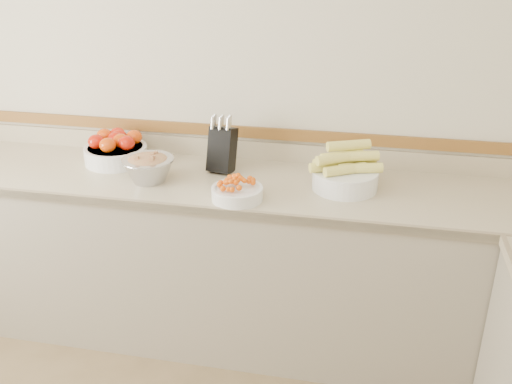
% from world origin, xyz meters
% --- Properties ---
extents(back_wall, '(4.00, 0.00, 4.00)m').
position_xyz_m(back_wall, '(0.00, 2.00, 1.30)').
color(back_wall, beige).
rests_on(back_wall, ground_plane).
extents(counter_back, '(4.00, 0.65, 1.08)m').
position_xyz_m(counter_back, '(0.00, 1.68, 0.45)').
color(counter_back, tan).
rests_on(counter_back, ground_plane).
extents(knife_block, '(0.15, 0.17, 0.30)m').
position_xyz_m(knife_block, '(0.08, 1.80, 1.02)').
color(knife_block, black).
rests_on(knife_block, counter_back).
extents(tomato_bowl, '(0.33, 0.33, 0.16)m').
position_xyz_m(tomato_bowl, '(-0.50, 1.80, 0.97)').
color(tomato_bowl, white).
rests_on(tomato_bowl, counter_back).
extents(cherry_tomato_bowl, '(0.24, 0.24, 0.13)m').
position_xyz_m(cherry_tomato_bowl, '(0.24, 1.47, 0.94)').
color(cherry_tomato_bowl, white).
rests_on(cherry_tomato_bowl, counter_back).
extents(corn_bowl, '(0.34, 0.31, 0.23)m').
position_xyz_m(corn_bowl, '(0.71, 1.70, 0.98)').
color(corn_bowl, white).
rests_on(corn_bowl, counter_back).
extents(rhubarb_bowl, '(0.26, 0.26, 0.14)m').
position_xyz_m(rhubarb_bowl, '(-0.23, 1.59, 0.97)').
color(rhubarb_bowl, '#B2B2BA').
rests_on(rhubarb_bowl, counter_back).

